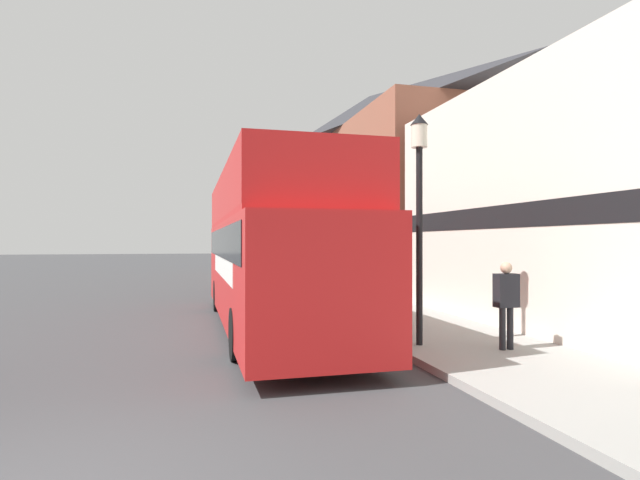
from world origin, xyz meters
The scene contains 10 objects.
ground_plane centered at (0.00, 21.00, 0.00)m, with size 144.00×144.00×0.00m, color #3D3D3F.
sidewalk centered at (6.73, 18.00, 0.07)m, with size 3.27×108.00×0.14m.
pub_white_frontage centered at (11.36, 5.50, 3.12)m, with size 6.01×11.60×6.24m.
brick_terrace_rear centered at (11.36, 22.98, 5.38)m, with size 6.00×21.68×10.75m.
tour_bus centered at (3.19, 8.22, 1.74)m, with size 2.55×11.43×3.88m.
parked_car_ahead_of_bus centered at (3.97, 17.42, 0.72)m, with size 1.96×4.08×1.55m.
pedestrian_second centered at (7.05, 3.77, 1.15)m, with size 0.44×0.24×1.67m.
lamp_post_nearest centered at (5.65, 4.60, 3.33)m, with size 0.35×0.35×4.62m.
lamp_post_second centered at (5.58, 14.46, 3.35)m, with size 0.35×0.35×4.65m.
lamp_post_third centered at (5.46, 24.32, 3.29)m, with size 0.35×0.35×4.55m.
Camera 1 is at (1.21, -4.55, 2.19)m, focal length 28.00 mm.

